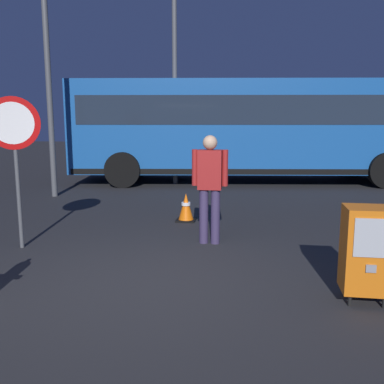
# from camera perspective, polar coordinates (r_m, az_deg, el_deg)

# --- Properties ---
(ground_plane) EXTENTS (60.00, 60.00, 0.00)m
(ground_plane) POSITION_cam_1_polar(r_m,az_deg,el_deg) (5.12, -5.42, -12.18)
(ground_plane) COLOR #262628
(newspaper_box_primary) EXTENTS (0.48, 0.42, 1.02)m
(newspaper_box_primary) POSITION_cam_1_polar(r_m,az_deg,el_deg) (4.82, 22.33, -7.13)
(newspaper_box_primary) COLOR black
(newspaper_box_primary) RESTS_ON ground_plane
(stop_sign) EXTENTS (0.71, 0.31, 2.23)m
(stop_sign) POSITION_cam_1_polar(r_m,az_deg,el_deg) (6.68, -22.68, 6.36)
(stop_sign) COLOR #4C4F54
(stop_sign) RESTS_ON ground_plane
(pedestrian) EXTENTS (0.55, 0.22, 1.67)m
(pedestrian) POSITION_cam_1_polar(r_m,az_deg,el_deg) (6.49, 2.39, 1.21)
(pedestrian) COLOR #382D51
(pedestrian) RESTS_ON ground_plane
(traffic_cone) EXTENTS (0.36, 0.36, 0.53)m
(traffic_cone) POSITION_cam_1_polar(r_m,az_deg,el_deg) (8.05, -0.81, -2.08)
(traffic_cone) COLOR black
(traffic_cone) RESTS_ON ground_plane
(bus_near) EXTENTS (10.74, 3.84, 3.00)m
(bus_near) POSITION_cam_1_polar(r_m,az_deg,el_deg) (13.18, 7.70, 8.79)
(bus_near) COLOR #19519E
(bus_near) RESTS_ON ground_plane
(street_light_near_right) EXTENTS (0.32, 0.32, 8.67)m
(street_light_near_right) POSITION_cam_1_polar(r_m,az_deg,el_deg) (12.97, -2.39, 23.16)
(street_light_near_right) COLOR #4C4F54
(street_light_near_right) RESTS_ON ground_plane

